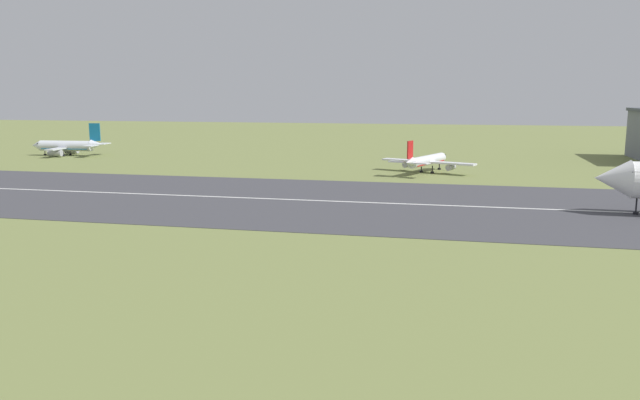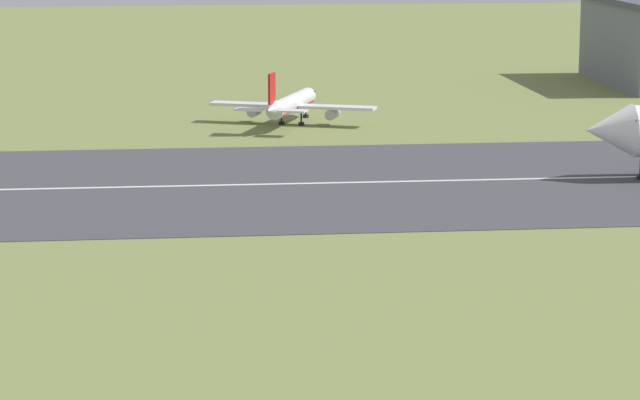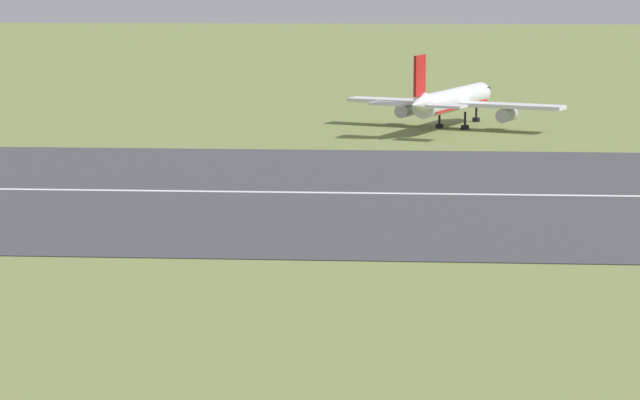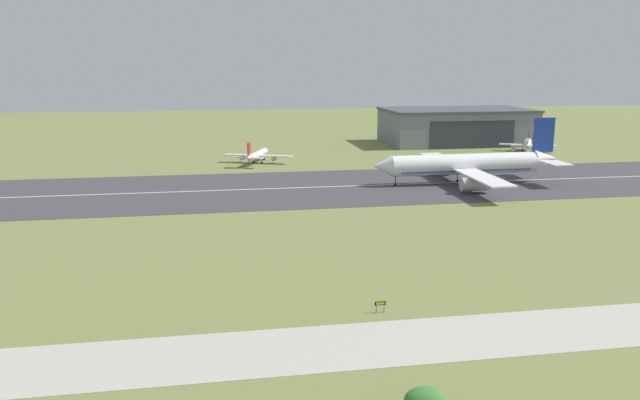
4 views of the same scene
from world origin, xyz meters
TOP-DOWN VIEW (x-y plane):
  - ground_plane at (0.00, 62.03)m, footprint 709.93×709.93m
  - runway_strip at (0.00, 124.07)m, footprint 469.93×51.43m
  - runway_centreline at (0.00, 124.07)m, footprint 422.94×0.70m
  - airplane_parked_centre at (18.44, 168.46)m, footprint 22.83×22.52m

SIDE VIEW (x-z plane):
  - ground_plane at x=0.00m, z-range 0.00..0.00m
  - runway_strip at x=0.00m, z-range 0.00..0.06m
  - runway_centreline at x=0.00m, z-range 0.06..0.07m
  - airplane_parked_centre at x=18.44m, z-range -1.20..7.03m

